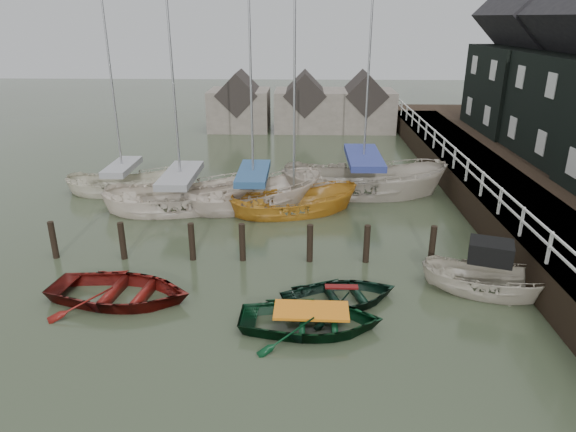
{
  "coord_description": "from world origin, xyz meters",
  "views": [
    {
      "loc": [
        0.93,
        -13.55,
        8.17
      ],
      "look_at": [
        0.4,
        3.83,
        1.4
      ],
      "focal_mm": 32.0,
      "sensor_mm": 36.0,
      "label": 1
    }
  ],
  "objects_px": {
    "rowboat_dkgreen": "(341,303)",
    "sailboat_d": "(362,192)",
    "sailboat_e": "(125,191)",
    "sailboat_b": "(254,204)",
    "rowboat_red": "(121,300)",
    "rowboat_green": "(311,328)",
    "sailboat_a": "(183,208)",
    "sailboat_c": "(294,212)",
    "motorboat": "(487,290)"
  },
  "relations": [
    {
      "from": "sailboat_d",
      "to": "sailboat_e",
      "type": "relative_size",
      "value": 1.18
    },
    {
      "from": "sailboat_b",
      "to": "motorboat",
      "type": "bearing_deg",
      "value": -157.97
    },
    {
      "from": "rowboat_dkgreen",
      "to": "rowboat_green",
      "type": "bearing_deg",
      "value": 130.07
    },
    {
      "from": "motorboat",
      "to": "sailboat_e",
      "type": "xyz_separation_m",
      "value": [
        -14.73,
        9.51,
        -0.03
      ]
    },
    {
      "from": "rowboat_green",
      "to": "rowboat_red",
      "type": "bearing_deg",
      "value": 78.09
    },
    {
      "from": "motorboat",
      "to": "sailboat_b",
      "type": "relative_size",
      "value": 0.37
    },
    {
      "from": "sailboat_c",
      "to": "sailboat_d",
      "type": "distance_m",
      "value": 4.34
    },
    {
      "from": "rowboat_green",
      "to": "rowboat_dkgreen",
      "type": "bearing_deg",
      "value": -32.06
    },
    {
      "from": "rowboat_red",
      "to": "rowboat_dkgreen",
      "type": "height_order",
      "value": "rowboat_red"
    },
    {
      "from": "sailboat_a",
      "to": "sailboat_c",
      "type": "height_order",
      "value": "sailboat_a"
    },
    {
      "from": "motorboat",
      "to": "sailboat_b",
      "type": "xyz_separation_m",
      "value": [
        -8.13,
        7.82,
        -0.04
      ]
    },
    {
      "from": "sailboat_b",
      "to": "sailboat_d",
      "type": "height_order",
      "value": "sailboat_d"
    },
    {
      "from": "rowboat_green",
      "to": "sailboat_c",
      "type": "xyz_separation_m",
      "value": [
        -0.66,
        9.14,
        0.01
      ]
    },
    {
      "from": "rowboat_dkgreen",
      "to": "sailboat_d",
      "type": "bearing_deg",
      "value": -26.01
    },
    {
      "from": "motorboat",
      "to": "sailboat_a",
      "type": "height_order",
      "value": "sailboat_a"
    },
    {
      "from": "sailboat_a",
      "to": "sailboat_e",
      "type": "relative_size",
      "value": 1.12
    },
    {
      "from": "sailboat_a",
      "to": "sailboat_d",
      "type": "xyz_separation_m",
      "value": [
        8.37,
        2.51,
        -0.0
      ]
    },
    {
      "from": "motorboat",
      "to": "sailboat_e",
      "type": "distance_m",
      "value": 17.53
    },
    {
      "from": "sailboat_b",
      "to": "sailboat_e",
      "type": "distance_m",
      "value": 6.82
    },
    {
      "from": "rowboat_green",
      "to": "sailboat_a",
      "type": "height_order",
      "value": "sailboat_a"
    },
    {
      "from": "sailboat_b",
      "to": "sailboat_e",
      "type": "xyz_separation_m",
      "value": [
        -6.6,
        1.69,
        0.0
      ]
    },
    {
      "from": "rowboat_green",
      "to": "sailboat_d",
      "type": "relative_size",
      "value": 0.32
    },
    {
      "from": "rowboat_red",
      "to": "sailboat_e",
      "type": "xyz_separation_m",
      "value": [
        -3.29,
        10.32,
        0.07
      ]
    },
    {
      "from": "sailboat_b",
      "to": "sailboat_d",
      "type": "xyz_separation_m",
      "value": [
        5.19,
        1.93,
        -0.0
      ]
    },
    {
      "from": "sailboat_b",
      "to": "sailboat_c",
      "type": "relative_size",
      "value": 1.16
    },
    {
      "from": "sailboat_b",
      "to": "sailboat_a",
      "type": "bearing_deg",
      "value": 76.24
    },
    {
      "from": "rowboat_dkgreen",
      "to": "sailboat_e",
      "type": "distance_m",
      "value": 14.37
    },
    {
      "from": "rowboat_green",
      "to": "sailboat_e",
      "type": "xyz_separation_m",
      "value": [
        -9.13,
        11.68,
        0.07
      ]
    },
    {
      "from": "sailboat_a",
      "to": "sailboat_c",
      "type": "xyz_separation_m",
      "value": [
        5.05,
        -0.28,
        -0.05
      ]
    },
    {
      "from": "rowboat_red",
      "to": "sailboat_a",
      "type": "height_order",
      "value": "sailboat_a"
    },
    {
      "from": "rowboat_red",
      "to": "sailboat_b",
      "type": "relative_size",
      "value": 0.37
    },
    {
      "from": "rowboat_dkgreen",
      "to": "sailboat_b",
      "type": "relative_size",
      "value": 0.3
    },
    {
      "from": "sailboat_e",
      "to": "sailboat_a",
      "type": "bearing_deg",
      "value": -128.64
    },
    {
      "from": "rowboat_dkgreen",
      "to": "sailboat_a",
      "type": "height_order",
      "value": "sailboat_a"
    },
    {
      "from": "rowboat_green",
      "to": "rowboat_dkgreen",
      "type": "relative_size",
      "value": 1.11
    },
    {
      "from": "sailboat_b",
      "to": "sailboat_c",
      "type": "distance_m",
      "value": 2.05
    },
    {
      "from": "sailboat_a",
      "to": "motorboat",
      "type": "bearing_deg",
      "value": -133.39
    },
    {
      "from": "rowboat_green",
      "to": "sailboat_b",
      "type": "xyz_separation_m",
      "value": [
        -2.53,
        9.99,
        0.06
      ]
    },
    {
      "from": "sailboat_e",
      "to": "sailboat_c",
      "type": "bearing_deg",
      "value": -111.78
    },
    {
      "from": "sailboat_b",
      "to": "rowboat_red",
      "type": "bearing_deg",
      "value": 134.89
    },
    {
      "from": "rowboat_dkgreen",
      "to": "motorboat",
      "type": "relative_size",
      "value": 0.82
    },
    {
      "from": "rowboat_red",
      "to": "rowboat_dkgreen",
      "type": "relative_size",
      "value": 1.23
    },
    {
      "from": "rowboat_green",
      "to": "sailboat_d",
      "type": "distance_m",
      "value": 12.22
    },
    {
      "from": "rowboat_red",
      "to": "motorboat",
      "type": "height_order",
      "value": "motorboat"
    },
    {
      "from": "sailboat_b",
      "to": "sailboat_d",
      "type": "bearing_deg",
      "value": -93.64
    },
    {
      "from": "rowboat_dkgreen",
      "to": "sailboat_a",
      "type": "relative_size",
      "value": 0.3
    },
    {
      "from": "rowboat_red",
      "to": "motorboat",
      "type": "bearing_deg",
      "value": -78.49
    },
    {
      "from": "sailboat_d",
      "to": "sailboat_e",
      "type": "height_order",
      "value": "sailboat_d"
    },
    {
      "from": "sailboat_a",
      "to": "sailboat_b",
      "type": "height_order",
      "value": "sailboat_b"
    },
    {
      "from": "rowboat_red",
      "to": "sailboat_c",
      "type": "height_order",
      "value": "sailboat_c"
    }
  ]
}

